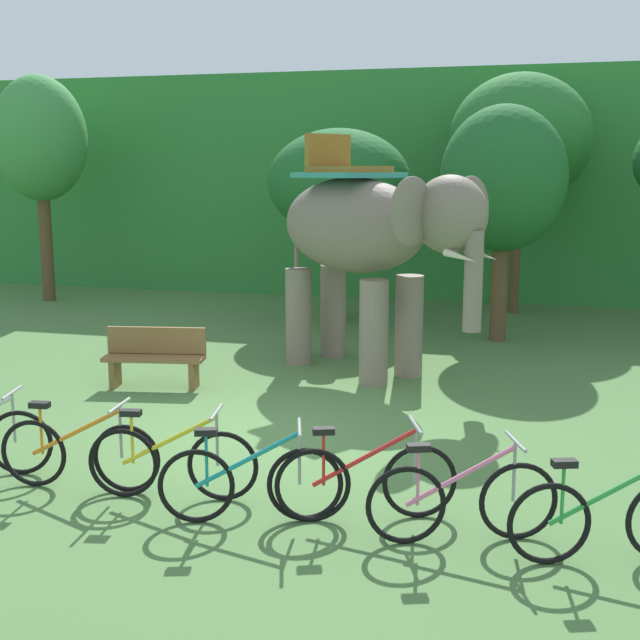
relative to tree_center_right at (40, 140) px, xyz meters
The scene contains 14 objects.
ground_plane 12.81m from the tree_center_right, 45.76° to the right, with size 80.00×80.00×0.00m, color #4C753D.
foliage_hedge 10.13m from the tree_center_right, 32.29° to the left, with size 36.00×6.00×5.61m, color #338438.
tree_center_right is the anchor object (origin of this frame).
tree_right 7.73m from the tree_center_right, ahead, with size 3.00×3.00×4.07m.
tree_center 11.27m from the tree_center_right, 10.86° to the right, with size 2.33×2.33×4.40m.
tree_center_left 11.29m from the tree_center_right, ahead, with size 3.10×3.10×5.30m.
elephant 10.66m from the tree_center_right, 30.02° to the right, with size 3.97×3.36×3.78m.
bike_orange 13.44m from the tree_center_right, 56.05° to the right, with size 1.71×0.52×0.92m.
bike_yellow 14.02m from the tree_center_right, 52.45° to the right, with size 1.69×0.52×0.92m.
bike_teal 14.82m from the tree_center_right, 50.30° to the right, with size 1.65×0.65×0.92m.
bike_red 15.25m from the tree_center_right, 46.48° to the right, with size 1.62×0.72×0.92m.
bike_pink 16.03m from the tree_center_right, 44.68° to the right, with size 1.63×0.71×0.92m.
bike_green 16.94m from the tree_center_right, 41.98° to the right, with size 1.64×0.69×0.92m.
wooden_bench 9.89m from the tree_center_right, 47.93° to the right, with size 1.55×0.66×0.89m.
Camera 1 is at (3.10, -9.07, 3.22)m, focal length 45.95 mm.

